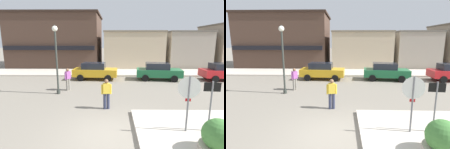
% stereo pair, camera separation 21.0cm
% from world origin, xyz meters
% --- Properties ---
extents(ground_plane, '(160.00, 160.00, 0.00)m').
position_xyz_m(ground_plane, '(0.00, 0.00, 0.00)').
color(ground_plane, gray).
extents(sidewalk_corner, '(6.40, 4.80, 0.15)m').
position_xyz_m(sidewalk_corner, '(4.21, -0.20, 0.07)').
color(sidewalk_corner, beige).
rests_on(sidewalk_corner, ground).
extents(kerb_far, '(80.00, 4.00, 0.15)m').
position_xyz_m(kerb_far, '(0.00, 13.08, 0.07)').
color(kerb_far, beige).
rests_on(kerb_far, ground).
extents(stop_sign, '(0.82, 0.10, 2.30)m').
position_xyz_m(stop_sign, '(2.91, 0.14, 1.52)').
color(stop_sign, slate).
rests_on(stop_sign, ground).
extents(one_way_sign, '(0.60, 0.08, 2.10)m').
position_xyz_m(one_way_sign, '(3.77, 0.17, 1.33)').
color(one_way_sign, slate).
rests_on(one_way_sign, ground).
extents(planter, '(1.10, 1.10, 1.23)m').
position_xyz_m(planter, '(3.37, -1.15, 0.56)').
color(planter, '#ADA38E').
rests_on(planter, ground).
extents(lamp_post, '(0.36, 0.36, 4.54)m').
position_xyz_m(lamp_post, '(-3.64, 5.31, 2.96)').
color(lamp_post, '#333833').
rests_on(lamp_post, ground).
extents(parked_car_nearest, '(4.09, 2.05, 1.56)m').
position_xyz_m(parked_car_nearest, '(-1.62, 9.84, 0.81)').
color(parked_car_nearest, gold).
rests_on(parked_car_nearest, ground).
extents(parked_car_second, '(4.17, 2.22, 1.56)m').
position_xyz_m(parked_car_second, '(4.20, 9.74, 0.81)').
color(parked_car_second, '#1E6B3D').
rests_on(parked_car_second, ground).
extents(pedestrian_crossing_near, '(0.39, 0.50, 1.61)m').
position_xyz_m(pedestrian_crossing_near, '(-3.19, 6.18, 0.87)').
color(pedestrian_crossing_near, gray).
rests_on(pedestrian_crossing_near, ground).
extents(pedestrian_crossing_far, '(0.56, 0.28, 1.61)m').
position_xyz_m(pedestrian_crossing_far, '(-0.25, 2.68, 0.87)').
color(pedestrian_crossing_far, '#2D334C').
rests_on(pedestrian_crossing_far, ground).
extents(building_corner_shop, '(11.81, 8.54, 7.09)m').
position_xyz_m(building_corner_shop, '(-7.66, 19.10, 3.55)').
color(building_corner_shop, '#473328').
rests_on(building_corner_shop, ground).
extents(building_storefront_left_near, '(7.58, 7.34, 4.75)m').
position_xyz_m(building_storefront_left_near, '(2.63, 18.57, 2.38)').
color(building_storefront_left_near, tan).
rests_on(building_storefront_left_near, ground).
extents(building_storefront_left_mid, '(5.47, 6.26, 4.78)m').
position_xyz_m(building_storefront_left_mid, '(9.81, 18.68, 2.39)').
color(building_storefront_left_mid, '#9E9384').
rests_on(building_storefront_left_mid, ground).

